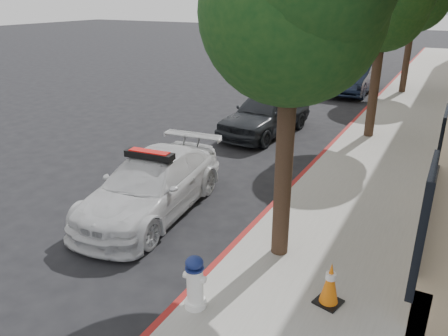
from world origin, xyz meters
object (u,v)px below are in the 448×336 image
parked_car_far (354,76)px  traffic_cone (330,284)px  police_car (152,185)px  parked_car_mid (266,113)px  fire_hydrant (195,283)px

parked_car_far → traffic_cone: size_ratio=6.86×
police_car → parked_car_mid: 6.58m
parked_car_mid → parked_car_far: (1.07, 8.41, 0.07)m
parked_car_far → fire_hydrant: size_ratio=5.63×
fire_hydrant → traffic_cone: bearing=26.4°
parked_car_mid → traffic_cone: bearing=-54.7°
parked_car_far → fire_hydrant: 17.49m
parked_car_mid → fire_hydrant: size_ratio=4.99×
parked_car_mid → parked_car_far: size_ratio=0.89×
parked_car_mid → traffic_cone: size_ratio=6.07×
traffic_cone → parked_car_mid: bearing=119.2°
fire_hydrant → police_car: bearing=133.2°
parked_car_mid → fire_hydrant: 9.41m
police_car → parked_car_far: 15.02m
parked_car_far → parked_car_mid: bearing=-97.9°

